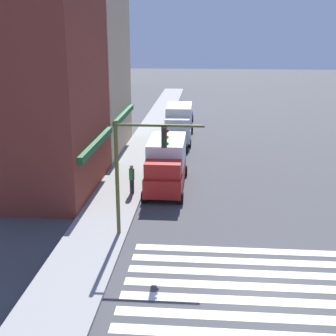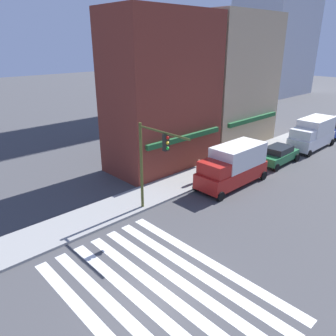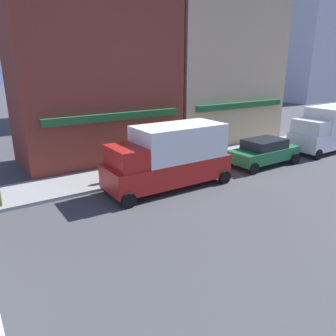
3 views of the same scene
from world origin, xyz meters
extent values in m
cube|color=maroon|center=(10.69, 11.50, 6.25)|extent=(9.43, 5.00, 12.50)
cube|color=#1E592D|center=(10.69, 8.85, 3.00)|extent=(8.01, 0.30, 0.40)
cube|color=tan|center=(20.35, 11.50, 6.39)|extent=(9.38, 5.00, 12.78)
cube|color=#1E592D|center=(20.35, 8.85, 3.00)|extent=(7.97, 0.30, 0.40)
cube|color=#B21E19|center=(11.43, 4.70, 0.89)|extent=(6.21, 2.23, 1.10)
cube|color=silver|center=(12.05, 4.70, 2.24)|extent=(4.35, 2.22, 1.60)
cube|color=#B21E19|center=(9.45, 4.70, 1.89)|extent=(1.75, 2.10, 0.90)
cylinder|color=black|center=(8.74, 5.80, 0.34)|extent=(0.68, 0.22, 0.68)
cylinder|color=black|center=(8.74, 3.60, 0.34)|extent=(0.68, 0.22, 0.68)
cylinder|color=black|center=(14.13, 5.80, 0.34)|extent=(0.68, 0.22, 0.68)
cylinder|color=black|center=(14.13, 3.60, 0.34)|extent=(0.68, 0.22, 0.68)
cube|color=#1E6638|center=(18.22, 4.70, 0.69)|extent=(4.44, 1.90, 0.70)
cube|color=black|center=(18.22, 4.70, 1.31)|extent=(2.46, 1.71, 0.55)
cylinder|color=black|center=(16.43, 5.60, 0.34)|extent=(0.68, 0.22, 0.68)
cylinder|color=black|center=(16.43, 3.80, 0.34)|extent=(0.68, 0.22, 0.68)
cylinder|color=black|center=(20.01, 5.60, 0.34)|extent=(0.68, 0.22, 0.68)
cylinder|color=black|center=(20.01, 3.80, 0.34)|extent=(0.68, 0.22, 0.68)
cube|color=white|center=(24.70, 4.70, 0.89)|extent=(6.23, 2.29, 1.10)
cube|color=silver|center=(25.32, 4.70, 2.24)|extent=(4.37, 2.27, 1.60)
cube|color=white|center=(22.72, 4.70, 1.89)|extent=(1.77, 2.12, 0.90)
cylinder|color=black|center=(22.01, 5.80, 0.34)|extent=(0.68, 0.22, 0.68)
cylinder|color=black|center=(22.01, 3.60, 0.34)|extent=(0.68, 0.22, 0.68)
cylinder|color=black|center=(27.40, 5.80, 0.34)|extent=(0.68, 0.22, 0.68)
cylinder|color=#23232D|center=(9.89, 6.64, 0.57)|extent=(0.26, 0.26, 0.85)
cylinder|color=#2D7A3D|center=(9.89, 6.64, 1.35)|extent=(0.32, 0.32, 0.70)
sphere|color=tan|center=(9.89, 6.64, 1.81)|extent=(0.22, 0.22, 0.22)
camera|label=1|loc=(-16.41, 2.33, 9.74)|focal=50.00mm
camera|label=2|loc=(-7.57, -8.48, 10.15)|focal=35.00mm
camera|label=3|loc=(3.21, -7.88, 5.79)|focal=35.00mm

